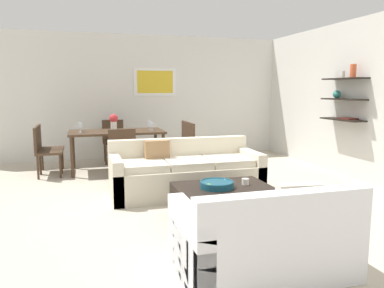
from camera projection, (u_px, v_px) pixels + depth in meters
name	position (u px, v px, depth m)	size (l,w,h in m)	color
ground_plane	(195.00, 199.00, 5.24)	(18.00, 18.00, 0.00)	#BCB29E
back_wall_unit	(163.00, 97.00, 8.48)	(8.40, 0.09, 2.70)	silver
right_wall_shelf_unit	(354.00, 99.00, 6.46)	(0.34, 8.20, 2.70)	silver
sofa_beige	(185.00, 174.00, 5.51)	(2.16, 0.90, 0.78)	beige
loveseat_white	(263.00, 238.00, 3.12)	(1.40, 0.90, 0.78)	white
coffee_table	(227.00, 204.00, 4.37)	(1.13, 1.02, 0.38)	black
decorative_bowl	(217.00, 184.00, 4.38)	(0.40, 0.40, 0.08)	navy
candle_jar	(245.00, 182.00, 4.52)	(0.09, 0.09, 0.08)	silver
apple_on_coffee_table	(209.00, 187.00, 4.27)	(0.08, 0.08, 0.08)	#669E2D
dining_table	(117.00, 135.00, 7.02)	(1.73, 0.90, 0.75)	#422D1E
dining_chair_left_near	(44.00, 148.00, 6.50)	(0.44, 0.44, 0.88)	#422D1E
dining_chair_foot	(122.00, 151.00, 6.23)	(0.44, 0.44, 0.88)	#422D1E
dining_chair_right_far	(180.00, 140.00, 7.58)	(0.44, 0.44, 0.88)	#422D1E
dining_chair_head	(113.00, 138.00, 7.85)	(0.44, 0.44, 0.88)	#422D1E
dining_chair_right_near	(185.00, 143.00, 7.20)	(0.44, 0.44, 0.88)	#422D1E
dining_chair_left_far	(46.00, 145.00, 6.88)	(0.44, 0.44, 0.88)	#422D1E
wine_glass_right_near	(152.00, 125.00, 7.06)	(0.08, 0.08, 0.16)	silver
wine_glass_head	(115.00, 122.00, 7.36)	(0.07, 0.07, 0.18)	silver
wine_glass_right_far	(150.00, 123.00, 7.28)	(0.07, 0.07, 0.16)	silver
wine_glass_left_far	(80.00, 125.00, 6.91)	(0.07, 0.07, 0.16)	silver
wine_glass_left_near	(80.00, 125.00, 6.70)	(0.08, 0.08, 0.19)	silver
centerpiece_vase	(114.00, 121.00, 7.01)	(0.16, 0.16, 0.31)	silver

